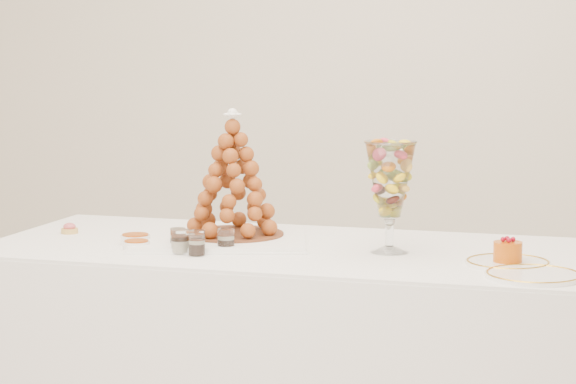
% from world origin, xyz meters
% --- Properties ---
extents(buffet_table, '(2.11, 0.85, 0.80)m').
position_xyz_m(buffet_table, '(0.10, 0.18, 0.40)').
color(buffet_table, white).
rests_on(buffet_table, ground).
extents(lace_tray, '(0.64, 0.55, 0.02)m').
position_xyz_m(lace_tray, '(-0.23, 0.19, 0.81)').
color(lace_tray, white).
rests_on(lace_tray, buffet_table).
extents(macaron_vase, '(0.15, 0.15, 0.34)m').
position_xyz_m(macaron_vase, '(0.33, 0.17, 1.02)').
color(macaron_vase, white).
rests_on(macaron_vase, buffet_table).
extents(cake_plate, '(0.24, 0.24, 0.01)m').
position_xyz_m(cake_plate, '(0.69, 0.08, 0.81)').
color(cake_plate, white).
rests_on(cake_plate, buffet_table).
extents(spare_plate, '(0.27, 0.27, 0.01)m').
position_xyz_m(spare_plate, '(0.78, -0.08, 0.81)').
color(spare_plate, white).
rests_on(spare_plate, buffet_table).
extents(pink_tart, '(0.06, 0.06, 0.04)m').
position_xyz_m(pink_tart, '(-0.77, 0.21, 0.82)').
color(pink_tart, tan).
rests_on(pink_tart, buffet_table).
extents(verrine_a, '(0.06, 0.06, 0.06)m').
position_xyz_m(verrine_a, '(-0.32, 0.05, 0.83)').
color(verrine_a, white).
rests_on(verrine_a, buffet_table).
extents(verrine_b, '(0.05, 0.05, 0.07)m').
position_xyz_m(verrine_b, '(-0.24, 0.02, 0.83)').
color(verrine_b, white).
rests_on(verrine_b, buffet_table).
extents(verrine_c, '(0.05, 0.05, 0.07)m').
position_xyz_m(verrine_c, '(-0.16, 0.04, 0.84)').
color(verrine_c, white).
rests_on(verrine_c, buffet_table).
extents(verrine_d, '(0.07, 0.07, 0.07)m').
position_xyz_m(verrine_d, '(-0.28, -0.03, 0.84)').
color(verrine_d, white).
rests_on(verrine_d, buffet_table).
extents(verrine_e, '(0.06, 0.06, 0.07)m').
position_xyz_m(verrine_e, '(-0.22, -0.04, 0.83)').
color(verrine_e, white).
rests_on(verrine_e, buffet_table).
extents(ramekin_back, '(0.09, 0.09, 0.03)m').
position_xyz_m(ramekin_back, '(-0.48, 0.08, 0.82)').
color(ramekin_back, white).
rests_on(ramekin_back, buffet_table).
extents(ramekin_front, '(0.08, 0.08, 0.03)m').
position_xyz_m(ramekin_front, '(-0.43, -0.01, 0.81)').
color(ramekin_front, white).
rests_on(ramekin_front, buffet_table).
extents(croquembouche, '(0.33, 0.33, 0.41)m').
position_xyz_m(croquembouche, '(-0.20, 0.24, 1.02)').
color(croquembouche, brown).
rests_on(croquembouche, lace_tray).
extents(mousse_cake, '(0.08, 0.08, 0.07)m').
position_xyz_m(mousse_cake, '(0.69, 0.07, 0.84)').
color(mousse_cake, '#C65309').
rests_on(mousse_cake, cake_plate).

